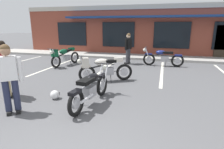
# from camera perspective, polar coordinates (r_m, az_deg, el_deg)

# --- Properties ---
(ground_plane) EXTENTS (80.00, 80.00, 0.00)m
(ground_plane) POSITION_cam_1_polar(r_m,az_deg,el_deg) (5.80, 0.78, -6.18)
(ground_plane) COLOR #515154
(sidewalk_kerb) EXTENTS (22.00, 1.80, 0.14)m
(sidewalk_kerb) POSITION_cam_1_polar(r_m,az_deg,el_deg) (12.45, 9.08, 5.36)
(sidewalk_kerb) COLOR #A8A59E
(sidewalk_kerb) RESTS_ON ground_plane
(brick_storefront_building) EXTENTS (18.05, 7.27, 3.42)m
(brick_storefront_building) POSITION_cam_1_polar(r_m,az_deg,el_deg) (16.29, 11.05, 13.29)
(brick_storefront_building) COLOR brown
(brick_storefront_building) RESTS_ON ground_plane
(painted_stall_lines) EXTENTS (13.77, 4.80, 0.01)m
(painted_stall_lines) POSITION_cam_1_polar(r_m,az_deg,el_deg) (8.96, 6.32, 1.34)
(painted_stall_lines) COLOR silver
(painted_stall_lines) RESTS_ON ground_plane
(motorcycle_foreground_classic) EXTENTS (0.69, 2.11, 0.98)m
(motorcycle_foreground_classic) POSITION_cam_1_polar(r_m,az_deg,el_deg) (5.01, -6.46, -4.09)
(motorcycle_foreground_classic) COLOR black
(motorcycle_foreground_classic) RESTS_ON ground_plane
(motorcycle_red_sportbike) EXTENTS (0.82, 2.08, 0.98)m
(motorcycle_red_sportbike) POSITION_cam_1_polar(r_m,az_deg,el_deg) (10.16, -14.45, 5.58)
(motorcycle_red_sportbike) COLOR black
(motorcycle_red_sportbike) RESTS_ON ground_plane
(motorcycle_black_cruiser) EXTENTS (2.11, 0.66, 0.98)m
(motorcycle_black_cruiser) POSITION_cam_1_polar(r_m,az_deg,el_deg) (10.10, 15.28, 5.09)
(motorcycle_black_cruiser) COLOR black
(motorcycle_black_cruiser) RESTS_ON ground_plane
(motorcycle_silver_naked) EXTENTS (1.92, 1.26, 0.98)m
(motorcycle_silver_naked) POSITION_cam_1_polar(r_m,az_deg,el_deg) (7.01, -2.79, 2.03)
(motorcycle_silver_naked) COLOR black
(motorcycle_silver_naked) RESTS_ON ground_plane
(person_in_black_shirt) EXTENTS (0.49, 0.50, 1.68)m
(person_in_black_shirt) POSITION_cam_1_polar(r_m,az_deg,el_deg) (6.18, -30.01, 2.30)
(person_in_black_shirt) COLOR black
(person_in_black_shirt) RESTS_ON ground_plane
(person_by_back_row) EXTENTS (0.37, 0.60, 1.68)m
(person_by_back_row) POSITION_cam_1_polar(r_m,az_deg,el_deg) (10.29, 5.00, 8.48)
(person_by_back_row) COLOR black
(person_by_back_row) RESTS_ON ground_plane
(person_near_building) EXTENTS (0.52, 0.46, 1.68)m
(person_near_building) POSITION_cam_1_polar(r_m,az_deg,el_deg) (4.96, -29.10, -0.24)
(person_near_building) COLOR black
(person_near_building) RESTS_ON ground_plane
(helmet_on_pavement) EXTENTS (0.26, 0.26, 0.26)m
(helmet_on_pavement) POSITION_cam_1_polar(r_m,az_deg,el_deg) (5.69, -17.12, -5.92)
(helmet_on_pavement) COLOR silver
(helmet_on_pavement) RESTS_ON ground_plane
(traffic_cone) EXTENTS (0.34, 0.34, 0.53)m
(traffic_cone) POSITION_cam_1_polar(r_m,az_deg,el_deg) (9.00, -27.85, 1.42)
(traffic_cone) COLOR orange
(traffic_cone) RESTS_ON ground_plane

